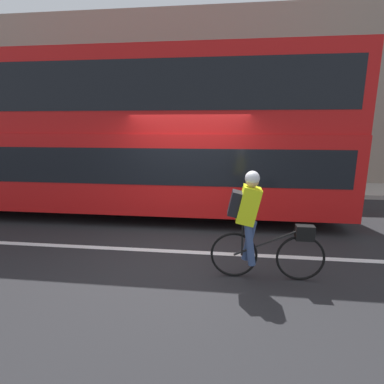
{
  "coord_description": "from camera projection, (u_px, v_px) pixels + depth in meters",
  "views": [
    {
      "loc": [
        0.81,
        -5.05,
        2.31
      ],
      "look_at": [
        0.13,
        0.65,
        1.0
      ],
      "focal_mm": 28.0,
      "sensor_mm": 36.0,
      "label": 1
    }
  ],
  "objects": [
    {
      "name": "ground_plane",
      "position": [
        181.0,
        253.0,
        5.49
      ],
      "size": [
        80.0,
        80.0,
        0.0
      ],
      "primitive_type": "plane",
      "color": "#232326"
    },
    {
      "name": "road_center_line",
      "position": [
        181.0,
        252.0,
        5.53
      ],
      "size": [
        50.0,
        0.14,
        0.01
      ],
      "primitive_type": "cube",
      "color": "silver",
      "rests_on": "ground_plane"
    },
    {
      "name": "sidewalk_curb",
      "position": [
        205.0,
        187.0,
        10.98
      ],
      "size": [
        60.0,
        2.12,
        0.14
      ],
      "color": "#A8A399",
      "rests_on": "ground_plane"
    },
    {
      "name": "building_facade",
      "position": [
        208.0,
        99.0,
        11.45
      ],
      "size": [
        60.0,
        0.3,
        6.46
      ],
      "color": "gray",
      "rests_on": "ground_plane"
    },
    {
      "name": "bus",
      "position": [
        105.0,
        130.0,
        7.57
      ],
      "size": [
        11.69,
        2.49,
        3.89
      ],
      "color": "black",
      "rests_on": "ground_plane"
    },
    {
      "name": "cyclist_on_bike",
      "position": [
        256.0,
        222.0,
        4.42
      ],
      "size": [
        1.7,
        0.32,
        1.66
      ],
      "color": "black",
      "rests_on": "ground_plane"
    },
    {
      "name": "street_sign_post",
      "position": [
        296.0,
        149.0,
        10.21
      ],
      "size": [
        0.36,
        0.09,
        2.37
      ],
      "color": "#59595B",
      "rests_on": "sidewalk_curb"
    }
  ]
}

